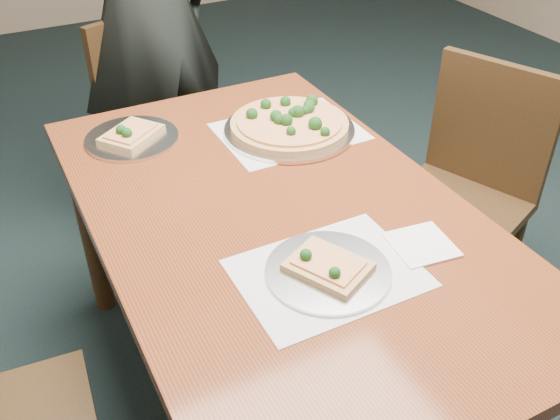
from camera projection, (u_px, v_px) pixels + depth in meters
name	position (u px, v px, depth m)	size (l,w,h in m)	color
ground	(364.00, 374.00, 2.10)	(8.00, 8.00, 0.00)	black
dining_table	(280.00, 238.00, 1.64)	(0.90, 1.50, 0.75)	#5A2512
chair_far	(161.00, 117.00, 2.51)	(0.55, 0.55, 0.91)	black
chair_right	(468.00, 183.00, 2.11)	(0.55, 0.55, 0.91)	black
diner	(146.00, 9.00, 2.36)	(0.67, 0.44, 1.84)	black
placemat_main	(289.00, 131.00, 1.92)	(0.42, 0.32, 0.00)	white
placemat_near	(328.00, 273.00, 1.39)	(0.40, 0.30, 0.00)	white
pizza_pan	(290.00, 124.00, 1.91)	(0.40, 0.40, 0.07)	silver
slice_plate_near	(328.00, 269.00, 1.38)	(0.28, 0.28, 0.05)	silver
slice_plate_far	(131.00, 136.00, 1.87)	(0.28, 0.28, 0.06)	silver
napkin	(422.00, 245.00, 1.46)	(0.14, 0.14, 0.01)	white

